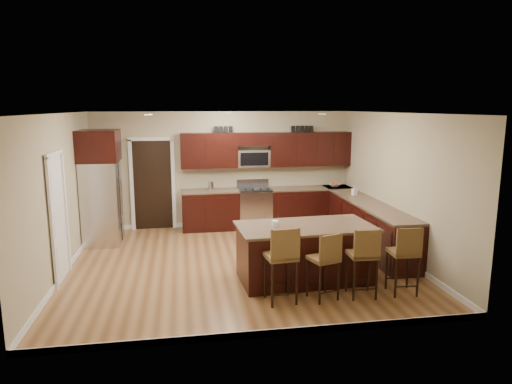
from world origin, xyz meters
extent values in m
plane|color=olive|center=(0.00, 0.00, 0.00)|extent=(6.00, 6.00, 0.00)
plane|color=silver|center=(0.00, 0.00, 2.70)|extent=(6.00, 6.00, 0.00)
plane|color=tan|center=(0.00, 2.75, 1.35)|extent=(6.00, 0.00, 6.00)
plane|color=tan|center=(-3.00, 0.00, 1.35)|extent=(0.00, 5.50, 5.50)
plane|color=tan|center=(3.00, 0.00, 1.35)|extent=(0.00, 5.50, 5.50)
cube|color=black|center=(-0.35, 2.45, 0.44)|extent=(1.30, 0.60, 0.88)
cube|color=black|center=(2.03, 2.45, 0.44)|extent=(1.94, 0.60, 0.88)
cube|color=black|center=(2.70, 0.48, 0.44)|extent=(0.60, 3.35, 0.88)
cube|color=brown|center=(-0.35, 2.45, 0.90)|extent=(1.30, 0.63, 0.04)
cube|color=brown|center=(2.03, 2.45, 0.90)|extent=(1.94, 0.63, 0.04)
cube|color=brown|center=(2.70, 0.48, 0.90)|extent=(0.63, 3.35, 0.04)
cube|color=black|center=(-0.35, 2.58, 1.82)|extent=(1.30, 0.33, 0.80)
cube|color=black|center=(2.03, 2.58, 1.82)|extent=(1.94, 0.33, 0.80)
cube|color=black|center=(0.68, 2.58, 2.07)|extent=(0.76, 0.33, 0.30)
cube|color=silver|center=(0.68, 2.45, 0.45)|extent=(0.76, 0.64, 0.90)
cube|color=black|center=(0.68, 2.45, 0.91)|extent=(0.76, 0.60, 0.03)
cube|color=black|center=(0.68, 2.15, 0.45)|extent=(0.65, 0.01, 0.45)
cube|color=silver|center=(0.68, 2.72, 1.02)|extent=(0.76, 0.05, 0.18)
cube|color=silver|center=(0.68, 2.60, 1.62)|extent=(0.76, 0.31, 0.40)
cube|color=black|center=(-1.65, 2.73, 1.03)|extent=(0.85, 0.03, 2.06)
cube|color=white|center=(-2.98, -0.30, 1.02)|extent=(0.03, 0.80, 2.04)
cube|color=black|center=(0.96, -0.95, 0.44)|extent=(2.14, 1.16, 0.88)
cube|color=brown|center=(0.96, -0.95, 0.90)|extent=(2.25, 1.26, 0.04)
cube|color=black|center=(0.96, -0.95, 0.04)|extent=(2.06, 1.07, 0.09)
cube|color=brown|center=(0.39, -1.73, 0.69)|extent=(0.47, 0.47, 0.06)
cube|color=brown|center=(0.41, -1.92, 0.91)|extent=(0.43, 0.09, 0.46)
cylinder|color=black|center=(0.21, -1.91, 0.33)|extent=(0.04, 0.04, 0.66)
cylinder|color=black|center=(0.58, -1.91, 0.33)|extent=(0.04, 0.04, 0.66)
cylinder|color=black|center=(0.21, -1.55, 0.33)|extent=(0.04, 0.04, 0.66)
cylinder|color=black|center=(0.58, -1.55, 0.33)|extent=(0.04, 0.04, 0.66)
cube|color=brown|center=(1.03, -1.73, 0.62)|extent=(0.48, 0.48, 0.05)
cube|color=brown|center=(1.08, -1.89, 0.82)|extent=(0.37, 0.15, 0.41)
cylinder|color=black|center=(0.87, -1.89, 0.29)|extent=(0.03, 0.03, 0.59)
cylinder|color=black|center=(1.19, -1.89, 0.29)|extent=(0.03, 0.03, 0.59)
cylinder|color=black|center=(0.87, -1.57, 0.29)|extent=(0.03, 0.03, 0.59)
cylinder|color=black|center=(1.19, -1.57, 0.29)|extent=(0.03, 0.03, 0.59)
cube|color=brown|center=(1.63, -1.73, 0.65)|extent=(0.42, 0.42, 0.06)
cube|color=brown|center=(1.63, -1.91, 0.86)|extent=(0.40, 0.06, 0.43)
cylinder|color=black|center=(1.46, -1.90, 0.31)|extent=(0.03, 0.03, 0.62)
cylinder|color=black|center=(1.81, -1.90, 0.31)|extent=(0.03, 0.03, 0.62)
cylinder|color=black|center=(1.46, -1.56, 0.31)|extent=(0.03, 0.03, 0.62)
cylinder|color=black|center=(1.81, -1.56, 0.31)|extent=(0.03, 0.03, 0.62)
cube|color=silver|center=(-2.62, 1.70, 0.86)|extent=(0.72, 0.86, 1.72)
cube|color=black|center=(-2.26, 1.70, 0.86)|extent=(0.01, 0.02, 1.63)
cylinder|color=silver|center=(-2.23, 1.62, 0.94)|extent=(0.02, 0.02, 0.76)
cylinder|color=silver|center=(-2.23, 1.78, 0.94)|extent=(0.02, 0.02, 0.76)
cube|color=black|center=(-2.62, 1.70, 2.03)|extent=(0.78, 0.92, 0.63)
cube|color=brown|center=(1.13, 1.39, 0.01)|extent=(0.90, 0.63, 0.01)
imported|color=silver|center=(2.63, 2.45, 0.95)|extent=(0.29, 0.29, 0.06)
imported|color=#B2B2B2|center=(2.70, 1.35, 1.02)|extent=(0.11, 0.12, 0.21)
cylinder|color=silver|center=(-0.33, 2.45, 1.02)|extent=(0.12, 0.12, 0.20)
cylinder|color=silver|center=(-0.32, 2.45, 1.00)|extent=(0.11, 0.11, 0.16)
cylinder|color=white|center=(0.46, -0.95, 0.97)|extent=(0.10, 0.10, 0.10)
cube|color=brown|center=(2.28, -1.73, 0.65)|extent=(0.42, 0.42, 0.06)
cube|color=brown|center=(2.28, -1.91, 0.86)|extent=(0.40, 0.06, 0.43)
cylinder|color=black|center=(2.11, -1.90, 0.31)|extent=(0.03, 0.03, 0.62)
cylinder|color=black|center=(2.46, -1.90, 0.31)|extent=(0.03, 0.03, 0.62)
cylinder|color=black|center=(2.11, -1.56, 0.31)|extent=(0.03, 0.03, 0.62)
cylinder|color=black|center=(2.46, -1.56, 0.31)|extent=(0.03, 0.03, 0.62)
camera|label=1|loc=(-0.98, -7.87, 2.81)|focal=32.00mm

